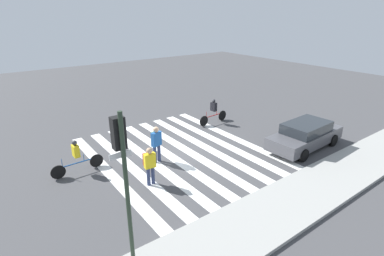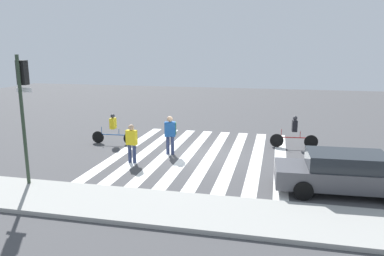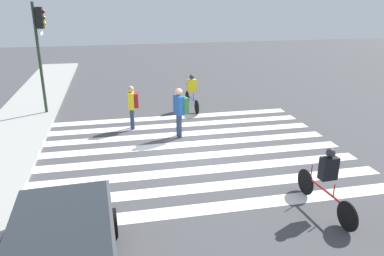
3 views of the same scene
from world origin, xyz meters
name	(u,v)px [view 3 (image 3 of 3)]	position (x,y,z in m)	size (l,w,h in m)	color
ground_plane	(193,150)	(0.00, 0.00, 0.00)	(60.00, 60.00, 0.00)	#444447
crosswalk_stripes	(193,150)	(0.00, 0.00, 0.00)	(7.93, 10.00, 0.01)	white
traffic_light	(40,38)	(5.19, 5.29, 3.30)	(0.60, 0.50, 4.71)	#283828
pedestrian_adult_blue_shirt	(132,104)	(2.64, 1.81, 1.00)	(0.49, 0.42, 1.71)	navy
pedestrian_adult_tall_backpack	(180,109)	(1.36, 0.18, 1.07)	(0.55, 0.50, 1.83)	navy
cyclist_far_lane	(327,178)	(-4.34, -2.31, 0.87)	(2.36, 0.42, 1.63)	black
cyclist_near_curb	(192,91)	(4.80, -0.99, 0.86)	(2.38, 0.41, 1.60)	black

